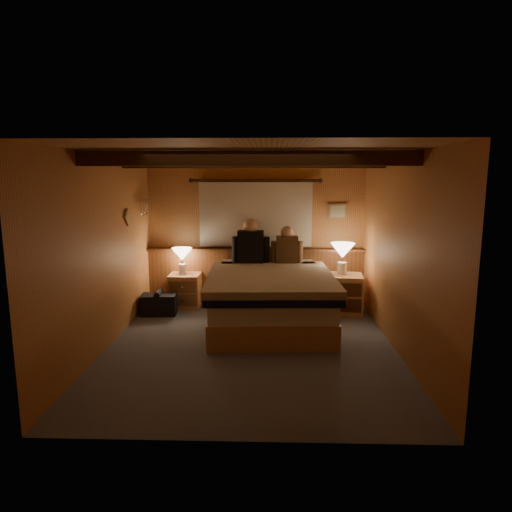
{
  "coord_description": "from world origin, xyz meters",
  "views": [
    {
      "loc": [
        0.24,
        -5.48,
        2.13
      ],
      "look_at": [
        0.06,
        0.4,
        1.09
      ],
      "focal_mm": 32.0,
      "sensor_mm": 36.0,
      "label": 1
    }
  ],
  "objects_px": {
    "bed": "(270,298)",
    "nightstand_right": "(344,294)",
    "person_right": "(287,248)",
    "nightstand_left": "(185,290)",
    "person_left": "(251,244)",
    "lamp_right": "(343,252)",
    "duffel_bag": "(159,304)",
    "lamp_left": "(182,256)"
  },
  "relations": [
    {
      "from": "bed",
      "to": "person_left",
      "type": "xyz_separation_m",
      "value": [
        -0.31,
        0.8,
        0.65
      ]
    },
    {
      "from": "nightstand_left",
      "to": "lamp_right",
      "type": "xyz_separation_m",
      "value": [
        2.52,
        -0.21,
        0.68
      ]
    },
    {
      "from": "bed",
      "to": "nightstand_right",
      "type": "height_order",
      "value": "bed"
    },
    {
      "from": "person_right",
      "to": "nightstand_left",
      "type": "bearing_deg",
      "value": 177.02
    },
    {
      "from": "lamp_left",
      "to": "person_right",
      "type": "xyz_separation_m",
      "value": [
        1.7,
        -0.1,
        0.16
      ]
    },
    {
      "from": "lamp_right",
      "to": "person_right",
      "type": "bearing_deg",
      "value": 171.28
    },
    {
      "from": "nightstand_right",
      "to": "duffel_bag",
      "type": "xyz_separation_m",
      "value": [
        -2.89,
        -0.19,
        -0.14
      ]
    },
    {
      "from": "lamp_left",
      "to": "person_right",
      "type": "distance_m",
      "value": 1.71
    },
    {
      "from": "person_left",
      "to": "duffel_bag",
      "type": "height_order",
      "value": "person_left"
    },
    {
      "from": "lamp_right",
      "to": "duffel_bag",
      "type": "bearing_deg",
      "value": -175.23
    },
    {
      "from": "nightstand_left",
      "to": "duffel_bag",
      "type": "relative_size",
      "value": 0.98
    },
    {
      "from": "nightstand_right",
      "to": "duffel_bag",
      "type": "relative_size",
      "value": 1.1
    },
    {
      "from": "duffel_bag",
      "to": "person_right",
      "type": "bearing_deg",
      "value": 6.19
    },
    {
      "from": "nightstand_left",
      "to": "person_right",
      "type": "xyz_separation_m",
      "value": [
        1.66,
        -0.08,
        0.73
      ]
    },
    {
      "from": "nightstand_right",
      "to": "lamp_left",
      "type": "xyz_separation_m",
      "value": [
        -2.59,
        0.28,
        0.54
      ]
    },
    {
      "from": "person_right",
      "to": "duffel_bag",
      "type": "relative_size",
      "value": 1.11
    },
    {
      "from": "bed",
      "to": "lamp_right",
      "type": "height_order",
      "value": "lamp_right"
    },
    {
      "from": "nightstand_left",
      "to": "person_right",
      "type": "bearing_deg",
      "value": -2.29
    },
    {
      "from": "lamp_right",
      "to": "duffel_bag",
      "type": "distance_m",
      "value": 2.96
    },
    {
      "from": "lamp_left",
      "to": "lamp_right",
      "type": "distance_m",
      "value": 2.57
    },
    {
      "from": "nightstand_right",
      "to": "lamp_right",
      "type": "relative_size",
      "value": 1.23
    },
    {
      "from": "lamp_left",
      "to": "person_right",
      "type": "relative_size",
      "value": 0.7
    },
    {
      "from": "nightstand_right",
      "to": "person_left",
      "type": "bearing_deg",
      "value": 178.99
    },
    {
      "from": "bed",
      "to": "nightstand_left",
      "type": "distance_m",
      "value": 1.66
    },
    {
      "from": "person_right",
      "to": "duffel_bag",
      "type": "bearing_deg",
      "value": -169.72
    },
    {
      "from": "lamp_left",
      "to": "duffel_bag",
      "type": "xyz_separation_m",
      "value": [
        -0.29,
        -0.47,
        -0.68
      ]
    },
    {
      "from": "lamp_left",
      "to": "duffel_bag",
      "type": "distance_m",
      "value": 0.88
    },
    {
      "from": "nightstand_right",
      "to": "person_left",
      "type": "xyz_separation_m",
      "value": [
        -1.47,
        0.17,
        0.75
      ]
    },
    {
      "from": "nightstand_right",
      "to": "duffel_bag",
      "type": "bearing_deg",
      "value": -170.56
    },
    {
      "from": "nightstand_left",
      "to": "lamp_right",
      "type": "bearing_deg",
      "value": -4.35
    },
    {
      "from": "bed",
      "to": "nightstand_right",
      "type": "relative_size",
      "value": 3.81
    },
    {
      "from": "bed",
      "to": "lamp_right",
      "type": "distance_m",
      "value": 1.42
    },
    {
      "from": "bed",
      "to": "person_left",
      "type": "bearing_deg",
      "value": 109.02
    },
    {
      "from": "lamp_right",
      "to": "person_right",
      "type": "xyz_separation_m",
      "value": [
        -0.86,
        0.13,
        0.05
      ]
    },
    {
      "from": "nightstand_left",
      "to": "bed",
      "type": "bearing_deg",
      "value": -31.98
    },
    {
      "from": "nightstand_left",
      "to": "person_right",
      "type": "height_order",
      "value": "person_right"
    },
    {
      "from": "bed",
      "to": "lamp_right",
      "type": "bearing_deg",
      "value": 28.83
    },
    {
      "from": "nightstand_right",
      "to": "person_right",
      "type": "bearing_deg",
      "value": 174.47
    },
    {
      "from": "lamp_left",
      "to": "bed",
      "type": "bearing_deg",
      "value": -32.41
    },
    {
      "from": "nightstand_right",
      "to": "person_left",
      "type": "distance_m",
      "value": 1.66
    },
    {
      "from": "nightstand_left",
      "to": "person_left",
      "type": "height_order",
      "value": "person_left"
    },
    {
      "from": "lamp_right",
      "to": "nightstand_right",
      "type": "bearing_deg",
      "value": -50.44
    }
  ]
}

